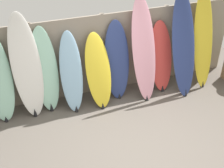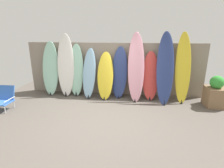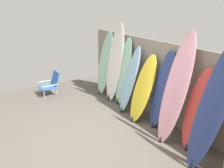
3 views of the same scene
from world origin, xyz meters
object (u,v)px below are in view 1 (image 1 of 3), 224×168
at_px(surfboard_seafoam_2, 46,71).
at_px(surfboard_yellow_4, 98,71).
at_px(surfboard_white_1, 27,68).
at_px(surfboard_navy_8, 183,45).
at_px(surfboard_skyblue_3, 71,73).
at_px(surfboard_pink_6, 144,50).
at_px(surfboard_yellow_9, 203,40).
at_px(surfboard_navy_5, 117,61).
at_px(surfboard_red_7, 161,57).

xyz_separation_m(surfboard_seafoam_2, surfboard_yellow_4, (1.04, -0.17, -0.11)).
relative_size(surfboard_white_1, surfboard_navy_8, 0.96).
distance_m(surfboard_skyblue_3, surfboard_navy_8, 2.45).
relative_size(surfboard_pink_6, surfboard_yellow_9, 1.00).
xyz_separation_m(surfboard_seafoam_2, surfboard_yellow_9, (3.47, -0.14, 0.20)).
bearing_deg(surfboard_yellow_4, surfboard_white_1, 174.77).
bearing_deg(surfboard_navy_5, surfboard_pink_6, -14.67).
xyz_separation_m(surfboard_skyblue_3, surfboard_pink_6, (1.54, -0.04, 0.26)).
bearing_deg(surfboard_pink_6, surfboard_navy_8, -4.66).
relative_size(surfboard_white_1, surfboard_navy_5, 1.24).
bearing_deg(surfboard_skyblue_3, surfboard_pink_6, -1.31).
relative_size(surfboard_pink_6, surfboard_red_7, 1.39).
distance_m(surfboard_white_1, surfboard_navy_5, 1.84).
distance_m(surfboard_seafoam_2, surfboard_yellow_9, 3.48).
height_order(surfboard_seafoam_2, surfboard_yellow_4, surfboard_seafoam_2).
distance_m(surfboard_seafoam_2, surfboard_pink_6, 2.05).
distance_m(surfboard_skyblue_3, surfboard_pink_6, 1.57).
bearing_deg(surfboard_seafoam_2, surfboard_pink_6, -4.83).
bearing_deg(surfboard_red_7, surfboard_navy_5, 177.94).
bearing_deg(surfboard_red_7, surfboard_pink_6, -167.62).
xyz_separation_m(surfboard_white_1, surfboard_yellow_9, (3.81, -0.09, 0.03)).
distance_m(surfboard_yellow_4, surfboard_red_7, 1.47).
relative_size(surfboard_skyblue_3, surfboard_yellow_4, 1.07).
height_order(surfboard_skyblue_3, surfboard_pink_6, surfboard_pink_6).
bearing_deg(surfboard_red_7, surfboard_seafoam_2, 178.47).
bearing_deg(surfboard_red_7, surfboard_yellow_4, -175.97).
bearing_deg(surfboard_pink_6, surfboard_red_7, 12.38).
xyz_separation_m(surfboard_white_1, surfboard_navy_5, (1.83, 0.01, -0.20)).
xyz_separation_m(surfboard_seafoam_2, surfboard_navy_8, (2.91, -0.24, 0.21)).
bearing_deg(surfboard_yellow_9, surfboard_navy_8, -168.95).
xyz_separation_m(surfboard_seafoam_2, surfboard_skyblue_3, (0.48, -0.14, -0.06)).
distance_m(surfboard_yellow_4, surfboard_pink_6, 1.04).
bearing_deg(surfboard_pink_6, surfboard_yellow_9, 1.44).
height_order(surfboard_white_1, surfboard_red_7, surfboard_white_1).
bearing_deg(surfboard_white_1, surfboard_seafoam_2, 7.26).
distance_m(surfboard_seafoam_2, surfboard_yellow_4, 1.06).
relative_size(surfboard_red_7, surfboard_yellow_9, 0.72).
bearing_deg(surfboard_red_7, surfboard_navy_8, -23.41).
height_order(surfboard_yellow_4, surfboard_red_7, surfboard_red_7).
bearing_deg(surfboard_navy_5, surfboard_skyblue_3, -173.96).
bearing_deg(surfboard_skyblue_3, surfboard_yellow_4, -3.54).
bearing_deg(surfboard_navy_5, surfboard_navy_8, -8.51).
relative_size(surfboard_seafoam_2, surfboard_yellow_9, 0.82).
relative_size(surfboard_seafoam_2, surfboard_red_7, 1.13).
xyz_separation_m(surfboard_navy_5, surfboard_pink_6, (0.54, -0.14, 0.24)).
xyz_separation_m(surfboard_seafoam_2, surfboard_navy_5, (1.49, -0.03, -0.03)).
xyz_separation_m(surfboard_navy_5, surfboard_navy_8, (1.43, -0.21, 0.24)).
relative_size(surfboard_yellow_4, surfboard_red_7, 0.98).
distance_m(surfboard_red_7, surfboard_navy_8, 0.54).
distance_m(surfboard_navy_5, surfboard_red_7, 1.02).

